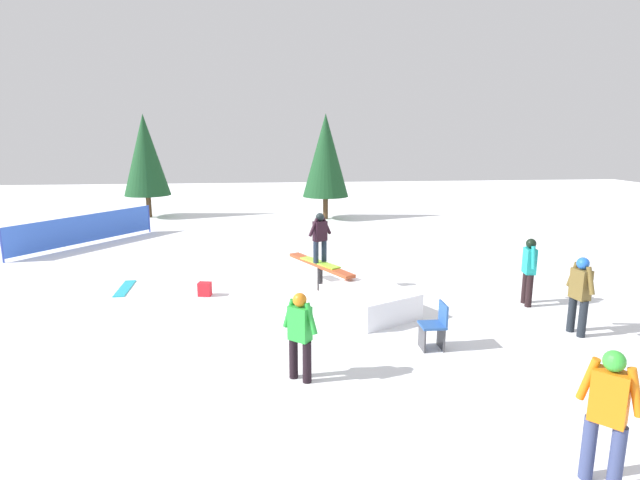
% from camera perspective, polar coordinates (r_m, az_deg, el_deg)
% --- Properties ---
extents(ground_plane, '(60.00, 60.00, 0.00)m').
position_cam_1_polar(ground_plane, '(12.82, -0.00, -5.73)').
color(ground_plane, white).
extents(rail_feature, '(2.53, 1.43, 0.71)m').
position_cam_1_polar(rail_feature, '(12.65, -0.00, -3.11)').
color(rail_feature, black).
rests_on(rail_feature, ground).
extents(snow_kicker_ramp, '(2.28, 2.14, 0.57)m').
position_cam_1_polar(snow_kicker_ramp, '(11.14, 5.68, -7.01)').
color(snow_kicker_ramp, white).
rests_on(snow_kicker_ramp, ground).
extents(main_rider_on_rail, '(1.33, 0.93, 1.29)m').
position_cam_1_polar(main_rider_on_rail, '(12.48, -0.00, 0.12)').
color(main_rider_on_rail, '#98E134').
rests_on(main_rider_on_rail, rail_feature).
extents(bystander_brown, '(0.72, 0.28, 1.57)m').
position_cam_1_polar(bystander_brown, '(11.05, 27.57, -5.25)').
color(bystander_brown, black).
rests_on(bystander_brown, ground).
extents(bystander_orange, '(0.55, 0.52, 1.61)m').
position_cam_1_polar(bystander_orange, '(6.61, 30.04, -16.54)').
color(bystander_orange, navy).
rests_on(bystander_orange, ground).
extents(bystander_teal, '(0.65, 0.28, 1.58)m').
position_cam_1_polar(bystander_teal, '(12.46, 22.77, -2.97)').
color(bystander_teal, black).
rests_on(bystander_teal, ground).
extents(bystander_green, '(0.50, 0.56, 1.47)m').
position_cam_1_polar(bystander_green, '(8.04, -2.30, -10.45)').
color(bystander_green, black).
rests_on(bystander_green, ground).
extents(loose_snowboard_cyan, '(1.42, 0.34, 0.02)m').
position_cam_1_polar(loose_snowboard_cyan, '(13.86, -21.41, -5.16)').
color(loose_snowboard_cyan, '#22B0C7').
rests_on(loose_snowboard_cyan, ground).
extents(folding_chair, '(0.45, 0.45, 0.88)m').
position_cam_1_polar(folding_chair, '(9.54, 12.98, -9.71)').
color(folding_chair, '#3F3F44').
rests_on(folding_chair, ground).
extents(backpack_on_snow, '(0.28, 0.34, 0.34)m').
position_cam_1_polar(backpack_on_snow, '(12.64, -13.04, -5.49)').
color(backpack_on_snow, red).
rests_on(backpack_on_snow, ground).
extents(safety_fence, '(4.81, 3.43, 1.10)m').
position_cam_1_polar(safety_fence, '(19.73, -25.24, 1.17)').
color(safety_fence, blue).
rests_on(safety_fence, ground).
extents(pine_tree_near, '(2.14, 2.14, 4.87)m').
position_cam_1_polar(pine_tree_near, '(23.38, 0.64, 9.62)').
color(pine_tree_near, '#4C331E').
rests_on(pine_tree_near, ground).
extents(pine_tree_far, '(2.15, 2.15, 4.88)m').
position_cam_1_polar(pine_tree_far, '(25.24, -19.34, 9.14)').
color(pine_tree_far, '#4C331E').
rests_on(pine_tree_far, ground).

